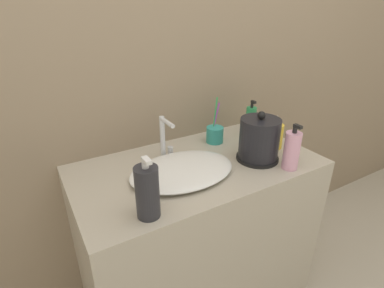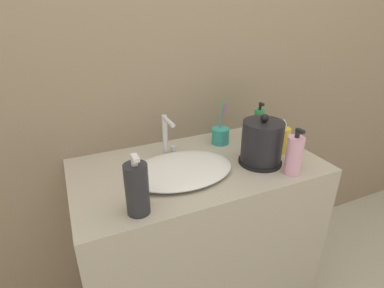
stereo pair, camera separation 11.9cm
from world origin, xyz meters
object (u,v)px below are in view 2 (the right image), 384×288
at_px(faucet, 167,135).
at_px(toothbrush_cup, 220,135).
at_px(hand_cream_bottle, 137,189).
at_px(mouthwash_bottle, 294,155).
at_px(shampoo_bottle, 282,139).
at_px(lotion_bottle, 258,124).
at_px(electric_kettle, 262,144).

height_order(faucet, toothbrush_cup, toothbrush_cup).
bearing_deg(hand_cream_bottle, mouthwash_bottle, -0.91).
distance_m(toothbrush_cup, shampoo_bottle, 0.28).
xyz_separation_m(toothbrush_cup, lotion_bottle, (0.19, -0.03, 0.04)).
relative_size(toothbrush_cup, lotion_bottle, 1.17).
distance_m(shampoo_bottle, mouthwash_bottle, 0.20).
height_order(faucet, hand_cream_bottle, hand_cream_bottle).
distance_m(toothbrush_cup, mouthwash_bottle, 0.39).
xyz_separation_m(faucet, shampoo_bottle, (0.48, -0.16, -0.04)).
bearing_deg(mouthwash_bottle, toothbrush_cup, 107.84).
bearing_deg(mouthwash_bottle, hand_cream_bottle, 179.09).
relative_size(faucet, lotion_bottle, 1.00).
bearing_deg(faucet, electric_kettle, -32.55).
xyz_separation_m(faucet, lotion_bottle, (0.47, -0.00, -0.02)).
bearing_deg(electric_kettle, hand_cream_bottle, -168.14).
bearing_deg(faucet, hand_cream_bottle, -123.57).
height_order(lotion_bottle, mouthwash_bottle, mouthwash_bottle).
relative_size(faucet, electric_kettle, 0.86).
bearing_deg(shampoo_bottle, electric_kettle, -161.18).
bearing_deg(mouthwash_bottle, faucet, 139.26).
bearing_deg(electric_kettle, faucet, 147.45).
bearing_deg(electric_kettle, toothbrush_cup, 103.63).
bearing_deg(toothbrush_cup, mouthwash_bottle, -72.16).
xyz_separation_m(lotion_bottle, mouthwash_bottle, (-0.08, -0.33, 0.00)).
xyz_separation_m(electric_kettle, hand_cream_bottle, (-0.55, -0.12, 0.00)).
distance_m(faucet, mouthwash_bottle, 0.52).
relative_size(electric_kettle, shampoo_bottle, 1.38).
height_order(electric_kettle, toothbrush_cup, toothbrush_cup).
xyz_separation_m(toothbrush_cup, shampoo_bottle, (0.20, -0.19, 0.02)).
distance_m(faucet, electric_kettle, 0.40).
distance_m(electric_kettle, hand_cream_bottle, 0.56).
distance_m(electric_kettle, mouthwash_bottle, 0.14).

